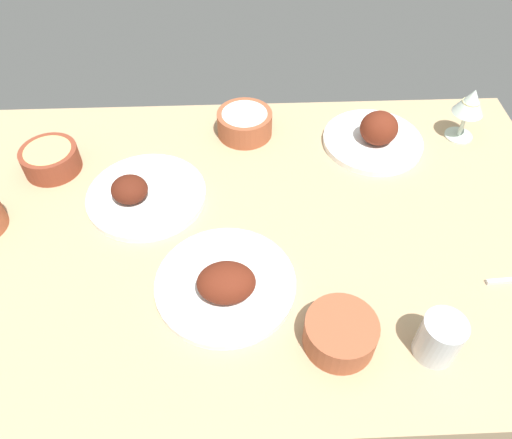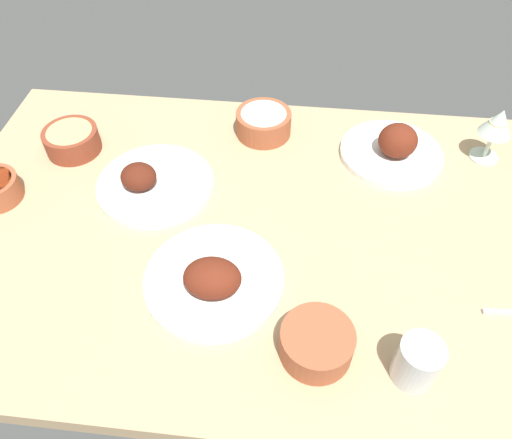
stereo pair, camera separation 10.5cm
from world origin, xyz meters
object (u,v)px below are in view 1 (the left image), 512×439
object	(u,v)px
water_tumbler	(440,338)
plate_near_viewer	(143,194)
plate_center_main	(226,283)
wine_glass	(470,104)
plate_far_side	(375,136)
bowl_cream	(245,123)
bowl_pasta	(50,159)
bowl_potatoes	(340,333)

from	to	relation	value
water_tumbler	plate_near_viewer	bearing A→B (deg)	144.29
plate_center_main	wine_glass	distance (cm)	75.33
plate_far_side	bowl_cream	bearing A→B (deg)	169.81
bowl_cream	plate_far_side	bearing A→B (deg)	-10.19
bowl_cream	water_tumbler	bearing A→B (deg)	-63.24
bowl_pasta	bowl_cream	distance (cm)	47.94
plate_center_main	bowl_pasta	bearing A→B (deg)	138.59
plate_far_side	plate_near_viewer	bearing A→B (deg)	-163.02
bowl_potatoes	bowl_cream	world-z (taller)	bowl_cream
plate_center_main	bowl_cream	distance (cm)	48.72
wine_glass	water_tumbler	xyz separation A→B (cm)	(-23.47, -59.18, -5.36)
wine_glass	water_tumbler	size ratio (longest dim) A/B	1.53
bowl_potatoes	bowl_pasta	bearing A→B (deg)	141.79
plate_center_main	bowl_cream	world-z (taller)	plate_center_main
plate_near_viewer	bowl_cream	xyz separation A→B (cm)	(23.66, 23.01, 1.74)
water_tumbler	plate_center_main	bearing A→B (deg)	158.61
wine_glass	water_tumbler	distance (cm)	63.89
bowl_pasta	wine_glass	world-z (taller)	wine_glass
plate_center_main	water_tumbler	xyz separation A→B (cm)	(36.54, -14.31, 2.38)
water_tumbler	bowl_pasta	bearing A→B (deg)	146.87
plate_near_viewer	bowl_potatoes	world-z (taller)	plate_near_viewer
plate_near_viewer	water_tumbler	world-z (taller)	water_tumbler
plate_near_viewer	plate_far_side	distance (cm)	58.78
plate_center_main	bowl_potatoes	bearing A→B (deg)	-30.60
plate_center_main	wine_glass	bearing A→B (deg)	36.79
plate_far_side	plate_center_main	xyz separation A→B (cm)	(-37.44, -42.61, -0.48)
plate_far_side	water_tumbler	xyz separation A→B (cm)	(-0.90, -56.92, 1.90)
plate_near_viewer	bowl_pasta	world-z (taller)	plate_near_viewer
plate_center_main	bowl_cream	size ratio (longest dim) A/B	1.95
wine_glass	bowl_potatoes	bearing A→B (deg)	-125.12
bowl_cream	wine_glass	world-z (taller)	wine_glass
bowl_potatoes	water_tumbler	xyz separation A→B (cm)	(16.44, -2.43, 1.28)
plate_far_side	plate_center_main	size ratio (longest dim) A/B	0.91
plate_far_side	plate_center_main	world-z (taller)	plate_far_side
plate_near_viewer	plate_center_main	xyz separation A→B (cm)	(18.77, -25.45, 0.57)
bowl_potatoes	wine_glass	size ratio (longest dim) A/B	0.92
plate_far_side	wine_glass	bearing A→B (deg)	5.71
bowl_pasta	wine_glass	bearing A→B (deg)	4.61
plate_far_side	wine_glass	world-z (taller)	wine_glass
plate_near_viewer	wine_glass	bearing A→B (deg)	13.85
wine_glass	bowl_cream	bearing A→B (deg)	176.27
plate_center_main	bowl_cream	bearing A→B (deg)	84.24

